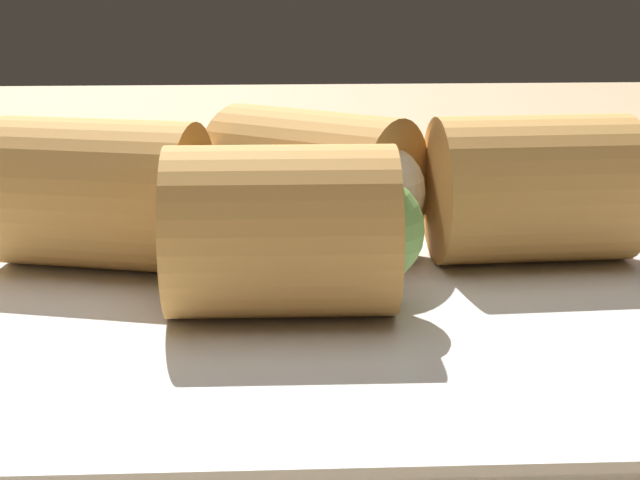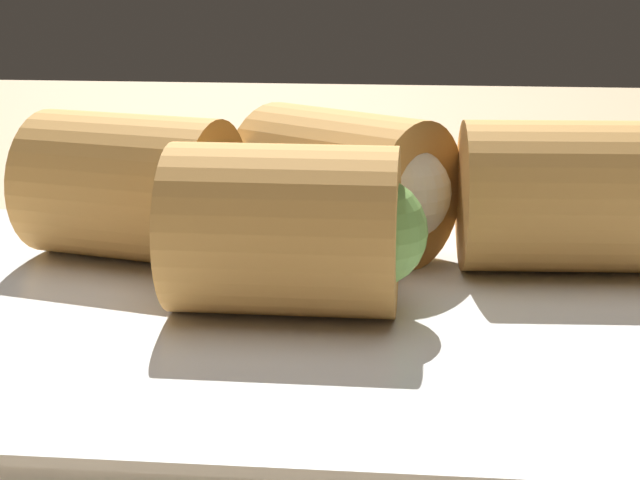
# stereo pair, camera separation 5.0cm
# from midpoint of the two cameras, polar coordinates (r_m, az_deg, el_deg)

# --- Properties ---
(table_surface) EXTENTS (1.80, 1.40, 0.02)m
(table_surface) POSITION_cam_midpoint_polar(r_m,az_deg,el_deg) (0.36, 1.11, -7.68)
(table_surface) COLOR tan
(table_surface) RESTS_ON ground
(serving_plate) EXTENTS (0.32, 0.23, 0.01)m
(serving_plate) POSITION_cam_midpoint_polar(r_m,az_deg,el_deg) (0.36, -4.03, -4.62)
(serving_plate) COLOR white
(serving_plate) RESTS_ON table_surface
(roll_front_left) EXTENTS (0.08, 0.06, 0.05)m
(roll_front_left) POSITION_cam_midpoint_polar(r_m,az_deg,el_deg) (0.40, 8.42, 2.68)
(roll_front_left) COLOR #D19347
(roll_front_left) RESTS_ON serving_plate
(roll_front_right) EXTENTS (0.08, 0.06, 0.05)m
(roll_front_right) POSITION_cam_midpoint_polar(r_m,az_deg,el_deg) (0.34, -5.53, 0.43)
(roll_front_right) COLOR #D19347
(roll_front_right) RESTS_ON serving_plate
(roll_back_left) EXTENTS (0.09, 0.09, 0.05)m
(roll_back_left) POSITION_cam_midpoint_polar(r_m,az_deg,el_deg) (0.40, -3.36, 2.97)
(roll_back_left) COLOR #D19347
(roll_back_left) RESTS_ON serving_plate
(roll_back_right) EXTENTS (0.09, 0.07, 0.05)m
(roll_back_right) POSITION_cam_midpoint_polar(r_m,az_deg,el_deg) (0.40, -14.63, 2.31)
(roll_back_right) COLOR #D19347
(roll_back_right) RESTS_ON serving_plate
(spoon) EXTENTS (0.18, 0.03, 0.01)m
(spoon) POSITION_cam_midpoint_polar(r_m,az_deg,el_deg) (0.52, -5.90, 1.63)
(spoon) COLOR silver
(spoon) RESTS_ON table_surface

